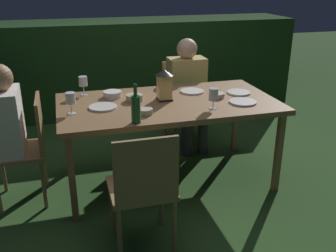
# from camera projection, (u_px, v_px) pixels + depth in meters

# --- Properties ---
(ground_plane) EXTENTS (16.00, 16.00, 0.00)m
(ground_plane) POSITION_uv_depth(u_px,v_px,m) (168.00, 179.00, 3.54)
(ground_plane) COLOR #2D5123
(dining_table) EXTENTS (1.84, 0.99, 0.75)m
(dining_table) POSITION_uv_depth(u_px,v_px,m) (168.00, 107.00, 3.29)
(dining_table) COLOR olive
(dining_table) RESTS_ON ground
(chair_side_right_b) EXTENTS (0.42, 0.40, 0.87)m
(chair_side_right_b) POSITION_uv_depth(u_px,v_px,m) (182.00, 97.00, 4.26)
(chair_side_right_b) COLOR #937047
(chair_side_right_b) RESTS_ON ground
(person_in_mustard) EXTENTS (0.38, 0.47, 1.15)m
(person_in_mustard) POSITION_uv_depth(u_px,v_px,m) (188.00, 89.00, 4.03)
(person_in_mustard) COLOR tan
(person_in_mustard) RESTS_ON ground
(chair_side_left_a) EXTENTS (0.42, 0.40, 0.87)m
(chair_side_left_a) POSITION_uv_depth(u_px,v_px,m) (143.00, 187.00, 2.47)
(chair_side_left_a) COLOR #937047
(chair_side_left_a) RESTS_ON ground
(chair_head_near) EXTENTS (0.40, 0.42, 0.87)m
(chair_head_near) POSITION_uv_depth(u_px,v_px,m) (27.00, 145.00, 3.07)
(chair_head_near) COLOR #937047
(chair_head_near) RESTS_ON ground
(lantern_centerpiece) EXTENTS (0.15, 0.15, 0.27)m
(lantern_centerpiece) POSITION_uv_depth(u_px,v_px,m) (164.00, 83.00, 3.25)
(lantern_centerpiece) COLOR black
(lantern_centerpiece) RESTS_ON dining_table
(green_bottle_on_table) EXTENTS (0.07, 0.07, 0.29)m
(green_bottle_on_table) POSITION_uv_depth(u_px,v_px,m) (136.00, 108.00, 2.76)
(green_bottle_on_table) COLOR #195128
(green_bottle_on_table) RESTS_ON dining_table
(wine_glass_a) EXTENTS (0.08, 0.08, 0.17)m
(wine_glass_a) POSITION_uv_depth(u_px,v_px,m) (214.00, 95.00, 3.05)
(wine_glass_a) COLOR silver
(wine_glass_a) RESTS_ON dining_table
(wine_glass_b) EXTENTS (0.08, 0.08, 0.17)m
(wine_glass_b) POSITION_uv_depth(u_px,v_px,m) (71.00, 99.00, 2.93)
(wine_glass_b) COLOR silver
(wine_glass_b) RESTS_ON dining_table
(wine_glass_c) EXTENTS (0.08, 0.08, 0.17)m
(wine_glass_c) POSITION_uv_depth(u_px,v_px,m) (83.00, 82.00, 3.39)
(wine_glass_c) COLOR silver
(wine_glass_c) RESTS_ON dining_table
(plate_a) EXTENTS (0.21, 0.21, 0.01)m
(plate_a) POSITION_uv_depth(u_px,v_px,m) (192.00, 91.00, 3.52)
(plate_a) COLOR white
(plate_a) RESTS_ON dining_table
(plate_b) EXTENTS (0.23, 0.23, 0.01)m
(plate_b) POSITION_uv_depth(u_px,v_px,m) (243.00, 102.00, 3.23)
(plate_b) COLOR silver
(plate_b) RESTS_ON dining_table
(plate_c) EXTENTS (0.23, 0.23, 0.01)m
(plate_c) POSITION_uv_depth(u_px,v_px,m) (103.00, 107.00, 3.10)
(plate_c) COLOR silver
(plate_c) RESTS_ON dining_table
(plate_d) EXTENTS (0.21, 0.21, 0.01)m
(plate_d) POSITION_uv_depth(u_px,v_px,m) (239.00, 92.00, 3.48)
(plate_d) COLOR white
(plate_d) RESTS_ON dining_table
(bowl_olives) EXTENTS (0.16, 0.16, 0.05)m
(bowl_olives) POSITION_uv_depth(u_px,v_px,m) (112.00, 94.00, 3.37)
(bowl_olives) COLOR silver
(bowl_olives) RESTS_ON dining_table
(bowl_bread) EXTENTS (0.12, 0.12, 0.04)m
(bowl_bread) POSITION_uv_depth(u_px,v_px,m) (218.00, 95.00, 3.35)
(bowl_bread) COLOR #BCAD8E
(bowl_bread) RESTS_ON dining_table
(bowl_salad) EXTENTS (0.12, 0.12, 0.05)m
(bowl_salad) POSITION_uv_depth(u_px,v_px,m) (145.00, 111.00, 2.96)
(bowl_salad) COLOR #BCAD8E
(bowl_salad) RESTS_ON dining_table
(bowl_dip) EXTENTS (0.14, 0.14, 0.06)m
(bowl_dip) POSITION_uv_depth(u_px,v_px,m) (134.00, 97.00, 3.27)
(bowl_dip) COLOR #BCAD8E
(bowl_dip) RESTS_ON dining_table
(hedge_backdrop) EXTENTS (4.56, 0.82, 1.19)m
(hedge_backdrop) POSITION_uv_depth(u_px,v_px,m) (126.00, 65.00, 5.25)
(hedge_backdrop) COLOR #193816
(hedge_backdrop) RESTS_ON ground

